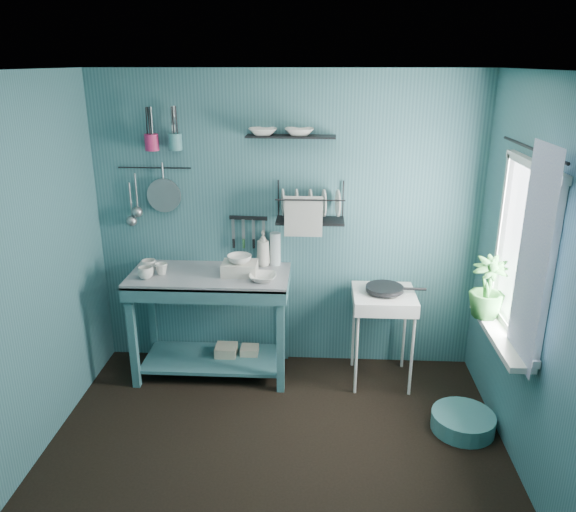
# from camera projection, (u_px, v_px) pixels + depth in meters

# --- Properties ---
(floor) EXTENTS (3.20, 3.20, 0.00)m
(floor) POSITION_uv_depth(u_px,v_px,m) (273.00, 470.00, 3.69)
(floor) COLOR black
(floor) RESTS_ON ground
(ceiling) EXTENTS (3.20, 3.20, 0.00)m
(ceiling) POSITION_uv_depth(u_px,v_px,m) (269.00, 71.00, 2.87)
(ceiling) COLOR silver
(ceiling) RESTS_ON ground
(wall_back) EXTENTS (3.20, 0.00, 3.20)m
(wall_back) POSITION_uv_depth(u_px,v_px,m) (286.00, 225.00, 4.70)
(wall_back) COLOR #326067
(wall_back) RESTS_ON ground
(wall_front) EXTENTS (3.20, 0.00, 3.20)m
(wall_front) POSITION_uv_depth(u_px,v_px,m) (233.00, 473.00, 1.87)
(wall_front) COLOR #326067
(wall_front) RESTS_ON ground
(wall_left) EXTENTS (0.00, 3.00, 3.00)m
(wall_left) POSITION_uv_depth(u_px,v_px,m) (6.00, 289.00, 3.37)
(wall_left) COLOR #326067
(wall_left) RESTS_ON ground
(wall_right) EXTENTS (0.00, 3.00, 3.00)m
(wall_right) POSITION_uv_depth(u_px,v_px,m) (551.00, 302.00, 3.20)
(wall_right) COLOR #326067
(wall_right) RESTS_ON ground
(work_counter) EXTENTS (1.31, 0.68, 0.91)m
(work_counter) POSITION_uv_depth(u_px,v_px,m) (212.00, 323.00, 4.72)
(work_counter) COLOR #34666D
(work_counter) RESTS_ON floor
(mug_left) EXTENTS (0.12, 0.12, 0.10)m
(mug_left) POSITION_uv_depth(u_px,v_px,m) (146.00, 273.00, 4.43)
(mug_left) COLOR silver
(mug_left) RESTS_ON work_counter
(mug_mid) EXTENTS (0.14, 0.14, 0.09)m
(mug_mid) POSITION_uv_depth(u_px,v_px,m) (161.00, 269.00, 4.52)
(mug_mid) COLOR silver
(mug_mid) RESTS_ON work_counter
(mug_right) EXTENTS (0.17, 0.17, 0.10)m
(mug_right) POSITION_uv_depth(u_px,v_px,m) (149.00, 266.00, 4.59)
(mug_right) COLOR silver
(mug_right) RESTS_ON work_counter
(wash_tub) EXTENTS (0.28, 0.22, 0.10)m
(wash_tub) POSITION_uv_depth(u_px,v_px,m) (240.00, 268.00, 4.53)
(wash_tub) COLOR beige
(wash_tub) RESTS_ON work_counter
(tub_bowl) EXTENTS (0.20, 0.19, 0.06)m
(tub_bowl) POSITION_uv_depth(u_px,v_px,m) (239.00, 259.00, 4.50)
(tub_bowl) COLOR silver
(tub_bowl) RESTS_ON wash_tub
(soap_bottle) EXTENTS (0.11, 0.12, 0.30)m
(soap_bottle) POSITION_uv_depth(u_px,v_px,m) (263.00, 248.00, 4.69)
(soap_bottle) COLOR beige
(soap_bottle) RESTS_ON work_counter
(water_bottle) EXTENTS (0.09, 0.09, 0.28)m
(water_bottle) POSITION_uv_depth(u_px,v_px,m) (275.00, 249.00, 4.71)
(water_bottle) COLOR silver
(water_bottle) RESTS_ON work_counter
(counter_bowl) EXTENTS (0.22, 0.22, 0.05)m
(counter_bowl) POSITION_uv_depth(u_px,v_px,m) (263.00, 277.00, 4.40)
(counter_bowl) COLOR silver
(counter_bowl) RESTS_ON work_counter
(hotplate_stand) EXTENTS (0.56, 0.56, 0.79)m
(hotplate_stand) POSITION_uv_depth(u_px,v_px,m) (382.00, 337.00, 4.62)
(hotplate_stand) COLOR silver
(hotplate_stand) RESTS_ON floor
(frying_pan) EXTENTS (0.30, 0.30, 0.03)m
(frying_pan) POSITION_uv_depth(u_px,v_px,m) (385.00, 288.00, 4.48)
(frying_pan) COLOR black
(frying_pan) RESTS_ON hotplate_stand
(knife_strip) EXTENTS (0.32, 0.04, 0.03)m
(knife_strip) POSITION_uv_depth(u_px,v_px,m) (248.00, 218.00, 4.66)
(knife_strip) COLOR black
(knife_strip) RESTS_ON wall_back
(dish_rack) EXTENTS (0.56, 0.27, 0.32)m
(dish_rack) POSITION_uv_depth(u_px,v_px,m) (310.00, 203.00, 4.49)
(dish_rack) COLOR black
(dish_rack) RESTS_ON wall_back
(upper_shelf) EXTENTS (0.71, 0.20, 0.01)m
(upper_shelf) POSITION_uv_depth(u_px,v_px,m) (291.00, 136.00, 4.35)
(upper_shelf) COLOR black
(upper_shelf) RESTS_ON wall_back
(shelf_bowl_left) EXTENTS (0.25, 0.25, 0.05)m
(shelf_bowl_left) POSITION_uv_depth(u_px,v_px,m) (263.00, 130.00, 4.35)
(shelf_bowl_left) COLOR silver
(shelf_bowl_left) RESTS_ON upper_shelf
(shelf_bowl_right) EXTENTS (0.23, 0.23, 0.06)m
(shelf_bowl_right) POSITION_uv_depth(u_px,v_px,m) (299.00, 134.00, 4.34)
(shelf_bowl_right) COLOR silver
(shelf_bowl_right) RESTS_ON upper_shelf
(utensil_cup_magenta) EXTENTS (0.11, 0.11, 0.13)m
(utensil_cup_magenta) POSITION_uv_depth(u_px,v_px,m) (152.00, 142.00, 4.45)
(utensil_cup_magenta) COLOR #B92258
(utensil_cup_magenta) RESTS_ON wall_back
(utensil_cup_teal) EXTENTS (0.11, 0.11, 0.13)m
(utensil_cup_teal) POSITION_uv_depth(u_px,v_px,m) (175.00, 142.00, 4.44)
(utensil_cup_teal) COLOR teal
(utensil_cup_teal) RESTS_ON wall_back
(colander) EXTENTS (0.28, 0.03, 0.28)m
(colander) POSITION_uv_depth(u_px,v_px,m) (164.00, 195.00, 4.62)
(colander) COLOR gray
(colander) RESTS_ON wall_back
(ladle_outer) EXTENTS (0.01, 0.01, 0.30)m
(ladle_outer) POSITION_uv_depth(u_px,v_px,m) (136.00, 191.00, 4.63)
(ladle_outer) COLOR gray
(ladle_outer) RESTS_ON wall_back
(ladle_inner) EXTENTS (0.01, 0.01, 0.30)m
(ladle_inner) POSITION_uv_depth(u_px,v_px,m) (131.00, 201.00, 4.66)
(ladle_inner) COLOR gray
(ladle_inner) RESTS_ON wall_back
(hook_rail) EXTENTS (0.60, 0.01, 0.01)m
(hook_rail) POSITION_uv_depth(u_px,v_px,m) (154.00, 168.00, 4.57)
(hook_rail) COLOR black
(hook_rail) RESTS_ON wall_back
(window_glass) EXTENTS (0.00, 1.10, 1.10)m
(window_glass) POSITION_uv_depth(u_px,v_px,m) (525.00, 252.00, 3.57)
(window_glass) COLOR white
(window_glass) RESTS_ON wall_right
(windowsill) EXTENTS (0.16, 0.95, 0.04)m
(windowsill) POSITION_uv_depth(u_px,v_px,m) (500.00, 334.00, 3.77)
(windowsill) COLOR silver
(windowsill) RESTS_ON wall_right
(curtain) EXTENTS (0.00, 1.35, 1.35)m
(curtain) POSITION_uv_depth(u_px,v_px,m) (532.00, 260.00, 3.28)
(curtain) COLOR silver
(curtain) RESTS_ON wall_right
(curtain_rod) EXTENTS (0.02, 1.05, 0.02)m
(curtain_rod) POSITION_uv_depth(u_px,v_px,m) (532.00, 149.00, 3.36)
(curtain_rod) COLOR black
(curtain_rod) RESTS_ON wall_right
(potted_plant) EXTENTS (0.28, 0.28, 0.44)m
(potted_plant) POSITION_uv_depth(u_px,v_px,m) (488.00, 288.00, 3.92)
(potted_plant) COLOR #276328
(potted_plant) RESTS_ON windowsill
(storage_tin_large) EXTENTS (0.18, 0.18, 0.22)m
(storage_tin_large) POSITION_uv_depth(u_px,v_px,m) (226.00, 357.00, 4.88)
(storage_tin_large) COLOR tan
(storage_tin_large) RESTS_ON floor
(storage_tin_small) EXTENTS (0.15, 0.15, 0.20)m
(storage_tin_small) POSITION_uv_depth(u_px,v_px,m) (250.00, 357.00, 4.90)
(storage_tin_small) COLOR tan
(storage_tin_small) RESTS_ON floor
(floor_basin) EXTENTS (0.46, 0.46, 0.13)m
(floor_basin) POSITION_uv_depth(u_px,v_px,m) (463.00, 422.00, 4.08)
(floor_basin) COLOR teal
(floor_basin) RESTS_ON floor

